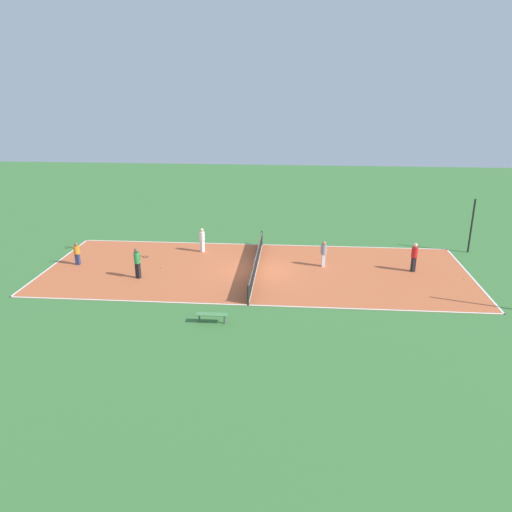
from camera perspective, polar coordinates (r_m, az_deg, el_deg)
ground_plane at (r=29.47m, az=0.00°, el=-1.65°), size 80.00×80.00×0.00m
court_surface at (r=29.46m, az=0.00°, el=-1.63°), size 9.94×24.80×0.02m
tennis_net at (r=29.28m, az=0.00°, el=-0.70°), size 9.74×0.10×0.99m
bench at (r=23.15m, az=-5.07°, el=-6.77°), size 0.36×1.47×0.45m
player_far_green at (r=28.70m, az=-13.40°, el=-0.54°), size 0.64×0.99×1.78m
player_baseline_gray at (r=30.04m, az=7.74°, el=0.44°), size 0.42×0.42×1.58m
player_near_white at (r=32.56m, az=-6.19°, el=2.00°), size 0.49×0.49×1.59m
player_coach_red at (r=30.36m, az=17.64°, el=0.09°), size 0.44×0.44×1.74m
player_center_orange at (r=31.99m, az=-19.82°, el=0.39°), size 0.42×0.96×1.38m
tennis_ball_midcourt at (r=30.36m, az=-10.70°, el=-1.25°), size 0.07×0.07×0.07m
tennis_ball_right_alley at (r=32.77m, az=17.55°, el=-0.29°), size 0.07×0.07×0.07m
tennis_ball_left_sideline at (r=30.37m, az=22.77°, el=-2.46°), size 0.07×0.07×0.07m
fence_post_back_left at (r=34.95m, az=23.41°, el=3.16°), size 0.12×0.12×3.55m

